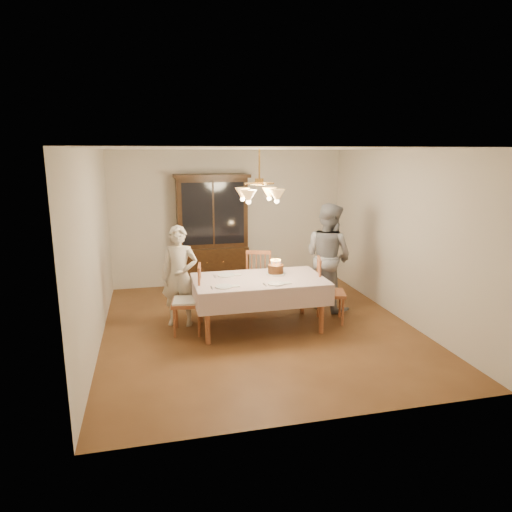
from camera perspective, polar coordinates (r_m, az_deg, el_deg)
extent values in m
plane|color=#593419|center=(6.89, 0.39, -8.91)|extent=(5.00, 5.00, 0.00)
plane|color=white|center=(6.40, 0.42, 13.26)|extent=(5.00, 5.00, 0.00)
plane|color=beige|center=(8.94, -3.40, 4.76)|extent=(4.50, 0.00, 4.50)
plane|color=beige|center=(4.21, 8.52, -4.65)|extent=(4.50, 0.00, 4.50)
plane|color=beige|center=(6.38, -19.62, 0.77)|extent=(0.00, 5.00, 5.00)
plane|color=beige|center=(7.38, 17.66, 2.45)|extent=(0.00, 5.00, 5.00)
cube|color=brown|center=(6.65, 0.40, -3.06)|extent=(1.80, 1.00, 0.04)
cube|color=beige|center=(6.65, 0.40, -2.86)|extent=(1.90, 1.10, 0.01)
cylinder|color=brown|center=(6.24, -6.09, -7.86)|extent=(0.07, 0.07, 0.71)
cylinder|color=brown|center=(6.63, 8.22, -6.67)|extent=(0.07, 0.07, 0.71)
cylinder|color=brown|center=(7.03, -6.97, -5.49)|extent=(0.07, 0.07, 0.71)
cylinder|color=brown|center=(7.37, 5.84, -4.58)|extent=(0.07, 0.07, 0.71)
cube|color=black|center=(8.79, -5.35, -1.39)|extent=(1.30, 0.50, 0.80)
cube|color=black|center=(8.65, -5.54, 5.45)|extent=(1.30, 0.40, 1.30)
cube|color=black|center=(8.45, -5.35, 5.29)|extent=(1.14, 0.01, 1.14)
cube|color=black|center=(8.54, -5.59, 9.94)|extent=(1.38, 0.54, 0.06)
cube|color=brown|center=(7.70, 0.42, -3.01)|extent=(0.55, 0.54, 0.05)
cube|color=brown|center=(7.39, 0.31, 0.47)|extent=(0.39, 0.16, 0.06)
cylinder|color=brown|center=(7.92, 1.82, -4.34)|extent=(0.04, 0.04, 0.43)
cylinder|color=brown|center=(7.94, -0.78, -4.28)|extent=(0.04, 0.04, 0.43)
cylinder|color=brown|center=(7.59, 1.67, -5.10)|extent=(0.04, 0.04, 0.43)
cylinder|color=brown|center=(7.62, -1.04, -5.03)|extent=(0.04, 0.04, 0.43)
cube|color=brown|center=(6.63, -8.64, -5.80)|extent=(0.48, 0.50, 0.05)
cube|color=brown|center=(6.48, -7.12, -1.41)|extent=(0.09, 0.40, 0.06)
cylinder|color=brown|center=(6.89, -9.91, -7.19)|extent=(0.04, 0.04, 0.43)
cylinder|color=brown|center=(6.56, -10.16, -8.27)|extent=(0.04, 0.04, 0.43)
cylinder|color=brown|center=(6.87, -7.06, -7.16)|extent=(0.04, 0.04, 0.43)
cylinder|color=brown|center=(6.53, -7.16, -8.24)|extent=(0.04, 0.04, 0.43)
cube|color=beige|center=(6.62, -8.65, -5.51)|extent=(0.43, 0.45, 0.03)
cube|color=brown|center=(7.08, 9.32, -4.62)|extent=(0.53, 0.54, 0.05)
cube|color=brown|center=(6.92, 7.92, -0.51)|extent=(0.15, 0.39, 0.06)
cylinder|color=brown|center=(7.00, 10.80, -6.90)|extent=(0.04, 0.04, 0.43)
cylinder|color=brown|center=(7.34, 10.43, -5.95)|extent=(0.04, 0.04, 0.43)
cylinder|color=brown|center=(6.96, 8.01, -6.91)|extent=(0.04, 0.04, 0.43)
cylinder|color=brown|center=(7.30, 7.77, -5.95)|extent=(0.04, 0.04, 0.43)
imported|color=beige|center=(6.87, -9.54, -2.50)|extent=(0.63, 0.50, 1.51)
imported|color=slate|center=(7.59, 8.98, -0.06)|extent=(1.00, 1.07, 1.76)
cylinder|color=white|center=(6.90, 2.47, -2.19)|extent=(0.30, 0.30, 0.01)
cylinder|color=#3D200E|center=(6.88, 2.47, -1.63)|extent=(0.23, 0.23, 0.13)
cylinder|color=#598CD8|center=(6.87, 3.04, -0.80)|extent=(0.01, 0.01, 0.07)
sphere|color=#FFB23F|center=(6.87, 3.05, -0.47)|extent=(0.01, 0.01, 0.01)
cylinder|color=pink|center=(6.90, 2.95, -0.75)|extent=(0.01, 0.01, 0.07)
sphere|color=#FFB23F|center=(6.89, 2.95, -0.43)|extent=(0.01, 0.01, 0.01)
cylinder|color=#EACC66|center=(6.91, 2.79, -0.71)|extent=(0.01, 0.01, 0.07)
sphere|color=#FFB23F|center=(6.90, 2.79, -0.39)|extent=(0.01, 0.01, 0.01)
cylinder|color=#598CD8|center=(6.92, 2.59, -0.69)|extent=(0.01, 0.01, 0.07)
sphere|color=#FFB23F|center=(6.91, 2.59, -0.37)|extent=(0.01, 0.01, 0.01)
cylinder|color=pink|center=(6.92, 2.38, -0.69)|extent=(0.01, 0.01, 0.07)
sphere|color=#FFB23F|center=(6.91, 2.38, -0.37)|extent=(0.01, 0.01, 0.01)
cylinder|color=#EACC66|center=(6.91, 2.18, -0.71)|extent=(0.01, 0.01, 0.07)
sphere|color=#FFB23F|center=(6.90, 2.18, -0.38)|extent=(0.01, 0.01, 0.01)
cylinder|color=#598CD8|center=(6.90, 2.02, -0.74)|extent=(0.01, 0.01, 0.07)
sphere|color=#FFB23F|center=(6.89, 2.02, -0.42)|extent=(0.01, 0.01, 0.01)
cylinder|color=pink|center=(6.87, 1.92, -0.78)|extent=(0.01, 0.01, 0.07)
sphere|color=#FFB23F|center=(6.87, 1.92, -0.46)|extent=(0.01, 0.01, 0.01)
cylinder|color=#EACC66|center=(6.85, 1.90, -0.83)|extent=(0.01, 0.01, 0.07)
sphere|color=#FFB23F|center=(6.84, 1.90, -0.51)|extent=(0.01, 0.01, 0.01)
cylinder|color=#598CD8|center=(6.83, 1.95, -0.88)|extent=(0.01, 0.01, 0.07)
sphere|color=#FFB23F|center=(6.82, 1.96, -0.56)|extent=(0.01, 0.01, 0.01)
cylinder|color=pink|center=(6.81, 2.08, -0.93)|extent=(0.01, 0.01, 0.07)
sphere|color=#FFB23F|center=(6.80, 2.08, -0.60)|extent=(0.01, 0.01, 0.01)
cylinder|color=#EACC66|center=(6.79, 2.27, -0.96)|extent=(0.01, 0.01, 0.07)
sphere|color=#FFB23F|center=(6.78, 2.27, -0.63)|extent=(0.01, 0.01, 0.01)
cylinder|color=#598CD8|center=(6.79, 2.48, -0.97)|extent=(0.01, 0.01, 0.07)
sphere|color=#FFB23F|center=(6.78, 2.48, -0.64)|extent=(0.01, 0.01, 0.01)
cylinder|color=pink|center=(6.79, 2.69, -0.96)|extent=(0.01, 0.01, 0.07)
sphere|color=#FFB23F|center=(6.78, 2.70, -0.63)|extent=(0.01, 0.01, 0.01)
cylinder|color=#EACC66|center=(6.81, 2.88, -0.93)|extent=(0.01, 0.01, 0.07)
sphere|color=#FFB23F|center=(6.80, 2.88, -0.61)|extent=(0.01, 0.01, 0.01)
cylinder|color=#598CD8|center=(6.83, 3.01, -0.89)|extent=(0.01, 0.01, 0.07)
sphere|color=#FFB23F|center=(6.82, 3.01, -0.57)|extent=(0.01, 0.01, 0.01)
cylinder|color=pink|center=(6.85, 3.06, -0.85)|extent=(0.01, 0.01, 0.07)
sphere|color=#FFB23F|center=(6.84, 3.07, -0.52)|extent=(0.01, 0.01, 0.01)
cylinder|color=white|center=(6.24, -4.05, -3.82)|extent=(0.24, 0.24, 0.02)
cube|color=silver|center=(6.22, -5.56, -3.95)|extent=(0.01, 0.16, 0.01)
cube|color=beige|center=(6.27, -2.56, -3.75)|extent=(0.10, 0.10, 0.01)
cylinder|color=white|center=(6.37, 2.52, -3.46)|extent=(0.23, 0.23, 0.02)
cube|color=silver|center=(6.33, 1.11, -3.59)|extent=(0.01, 0.16, 0.01)
cube|color=beige|center=(6.42, 3.92, -3.38)|extent=(0.10, 0.10, 0.01)
cylinder|color=white|center=(6.81, -3.77, -2.41)|extent=(0.26, 0.26, 0.02)
cube|color=silver|center=(6.78, -5.22, -2.53)|extent=(0.01, 0.16, 0.01)
cube|color=beige|center=(6.84, -2.33, -2.34)|extent=(0.10, 0.10, 0.01)
cylinder|color=#BF8C3F|center=(6.40, 0.42, 11.47)|extent=(0.02, 0.02, 0.40)
cylinder|color=#BF8C3F|center=(6.41, 0.42, 9.24)|extent=(0.12, 0.12, 0.10)
cone|color=#D8994C|center=(6.67, 1.68, 7.82)|extent=(0.22, 0.22, 0.18)
sphere|color=#FFD899|center=(6.67, 1.67, 7.22)|extent=(0.07, 0.07, 0.07)
cone|color=#D8994C|center=(6.57, -1.69, 7.75)|extent=(0.22, 0.22, 0.18)
sphere|color=#FFD899|center=(6.58, -1.69, 7.14)|extent=(0.07, 0.07, 0.07)
cone|color=#D8994C|center=(6.19, -0.94, 7.43)|extent=(0.22, 0.22, 0.18)
sphere|color=#FFD899|center=(6.20, -0.94, 6.79)|extent=(0.07, 0.07, 0.07)
cone|color=#D8994C|center=(6.29, 2.61, 7.50)|extent=(0.22, 0.22, 0.18)
sphere|color=#FFD899|center=(6.29, 2.61, 6.87)|extent=(0.07, 0.07, 0.07)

